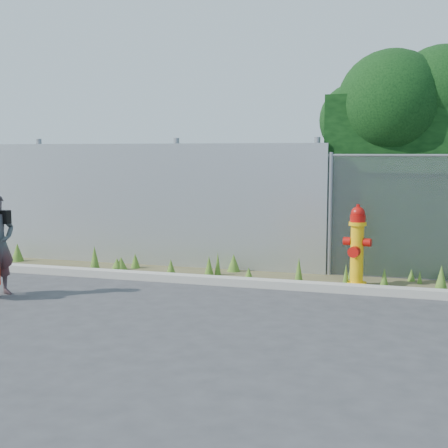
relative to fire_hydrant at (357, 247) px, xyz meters
The scene contains 6 objects.
ground 2.83m from the fire_hydrant, 124.36° to the right, with size 80.00×80.00×0.00m, color #38383A.
curb 1.72m from the fire_hydrant, 162.93° to the right, with size 16.00×0.22×0.12m, color #AAA599.
weed_strip 1.56m from the fire_hydrant, behind, with size 16.00×1.29×0.53m.
corrugated_fence 4.88m from the fire_hydrant, behind, with size 8.50×0.21×2.30m.
fire_hydrant is the anchor object (origin of this frame).
black_shoulder_bag 5.27m from the fire_hydrant, 157.62° to the right, with size 0.26×0.11×0.19m.
Camera 1 is at (2.32, -7.31, 2.06)m, focal length 50.00 mm.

